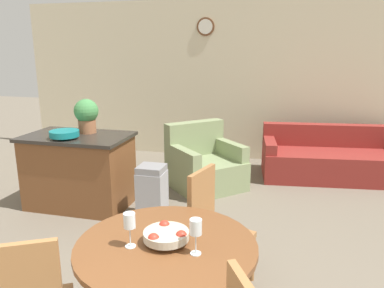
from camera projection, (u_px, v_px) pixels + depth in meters
The scene contains 12 objects.
wall_back at pixel (241, 81), 6.38m from camera, with size 8.00×0.09×2.70m.
dining_table at pixel (167, 269), 2.29m from camera, with size 1.10×1.10×0.76m.
dining_chair_far_side at pixel (213, 225), 3.00m from camera, with size 0.52×0.52×0.97m.
fruit_bowl at pixel (166, 235), 2.23m from camera, with size 0.28×0.28×0.10m.
wine_glass_left at pixel (129, 222), 2.17m from camera, with size 0.07×0.07×0.21m.
wine_glass_right at pixel (196, 228), 2.09m from camera, with size 0.07×0.07×0.21m.
kitchen_island at pixel (79, 170), 4.56m from camera, with size 1.25×0.77×0.89m.
teal_bowl at pixel (64, 134), 4.27m from camera, with size 0.33×0.33×0.09m.
potted_plant at pixel (86, 114), 4.53m from camera, with size 0.29×0.29×0.41m.
trash_bin at pixel (152, 192), 4.25m from camera, with size 0.30×0.29×0.62m.
couch at pixel (332, 160), 5.60m from camera, with size 2.12×1.09×0.76m.
armchair at pixel (204, 166), 5.22m from camera, with size 1.22×1.22×0.88m.
Camera 1 is at (0.79, -0.93, 1.89)m, focal length 35.00 mm.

